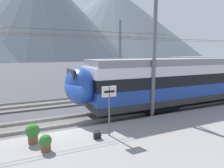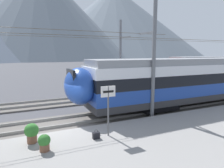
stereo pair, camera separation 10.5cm
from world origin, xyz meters
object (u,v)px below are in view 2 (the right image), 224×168
(catenary_mast_far_side, at_px, (121,56))
(catenary_mast_mid, at_px, (153,60))
(potted_plant_by_shelter, at_px, (32,132))
(platform_sign, at_px, (108,100))
(potted_plant_platform_edge, at_px, (44,142))
(handbag_near_sign, at_px, (96,135))

(catenary_mast_far_side, bearing_deg, catenary_mast_mid, -103.91)
(catenary_mast_far_side, relative_size, potted_plant_by_shelter, 46.34)
(platform_sign, bearing_deg, catenary_mast_mid, 27.54)
(potted_plant_by_shelter, bearing_deg, catenary_mast_far_side, 46.60)
(platform_sign, relative_size, potted_plant_by_shelter, 2.76)
(catenary_mast_mid, distance_m, catenary_mast_far_side, 8.73)
(potted_plant_by_shelter, bearing_deg, potted_plant_platform_edge, -67.23)
(platform_sign, bearing_deg, catenary_mast_far_side, 60.41)
(potted_plant_platform_edge, bearing_deg, catenary_mast_far_side, 50.65)
(catenary_mast_far_side, bearing_deg, potted_plant_by_shelter, -133.40)
(handbag_near_sign, relative_size, potted_plant_platform_edge, 0.63)
(catenary_mast_mid, relative_size, catenary_mast_far_side, 1.00)
(catenary_mast_mid, height_order, catenary_mast_far_side, catenary_mast_far_side)
(catenary_mast_mid, bearing_deg, handbag_near_sign, -154.94)
(platform_sign, distance_m, potted_plant_by_shelter, 3.61)
(catenary_mast_mid, height_order, potted_plant_by_shelter, catenary_mast_mid)
(platform_sign, distance_m, handbag_near_sign, 1.71)
(handbag_near_sign, xyz_separation_m, potted_plant_platform_edge, (-2.26, -0.23, 0.22))
(platform_sign, bearing_deg, handbag_near_sign, -171.87)
(potted_plant_by_shelter, bearing_deg, catenary_mast_mid, 10.52)
(platform_sign, xyz_separation_m, potted_plant_by_shelter, (-3.32, 0.68, -1.24))
(handbag_near_sign, distance_m, potted_plant_by_shelter, 2.81)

